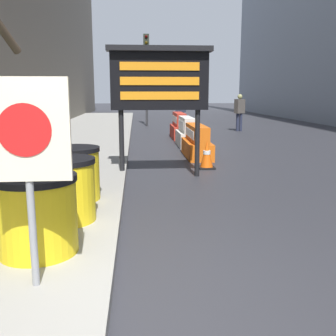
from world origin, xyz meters
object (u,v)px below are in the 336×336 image
object	(u,v)px
jersey_barrier_red_striped	(179,127)
traffic_cone_mid	(207,155)
barrel_drum_middle	(64,190)
message_board	(160,81)
pedestrian_passerby	(240,109)
traffic_light_near_curb	(146,61)
pedestrian_worker	(181,108)
barrel_drum_back	(73,173)
warning_sign	(26,144)
jersey_barrier_orange_far	(197,143)
barrel_drum_foreground	(37,214)
jersey_barrier_white	(186,133)
traffic_cone_near	(203,137)

from	to	relation	value
jersey_barrier_red_striped	traffic_cone_mid	distance (m)	6.02
barrel_drum_middle	jersey_barrier_red_striped	world-z (taller)	jersey_barrier_red_striped
message_board	pedestrian_passerby	distance (m)	10.25
barrel_drum_middle	jersey_barrier_red_striped	size ratio (longest dim) A/B	0.44
traffic_light_near_curb	pedestrian_worker	xyz separation A→B (m)	(1.41, -2.82, -2.20)
barrel_drum_back	pedestrian_worker	size ratio (longest dim) A/B	0.45
barrel_drum_back	warning_sign	world-z (taller)	warning_sign
jersey_barrier_orange_far	pedestrian_passerby	bearing A→B (deg)	66.76
barrel_drum_back	pedestrian_passerby	bearing A→B (deg)	64.42
barrel_drum_foreground	barrel_drum_middle	world-z (taller)	same
pedestrian_passerby	pedestrian_worker	bearing A→B (deg)	-29.46
jersey_barrier_orange_far	pedestrian_passerby	world-z (taller)	pedestrian_passerby
traffic_light_near_curb	pedestrian_passerby	world-z (taller)	traffic_light_near_curb
barrel_drum_middle	jersey_barrier_orange_far	world-z (taller)	barrel_drum_middle
barrel_drum_back	warning_sign	size ratio (longest dim) A/B	0.47
barrel_drum_back	jersey_barrier_red_striped	bearing A→B (deg)	74.20
traffic_light_near_curb	pedestrian_worker	bearing A→B (deg)	-63.49
barrel_drum_foreground	pedestrian_worker	xyz separation A→B (m)	(2.93, 13.52, 0.50)
barrel_drum_foreground	jersey_barrier_white	size ratio (longest dim) A/B	0.46
jersey_barrier_white	traffic_light_near_curb	world-z (taller)	traffic_light_near_curb
pedestrian_worker	traffic_light_near_curb	bearing A→B (deg)	122.60
jersey_barrier_white	traffic_cone_mid	bearing A→B (deg)	-90.42
traffic_cone_near	traffic_cone_mid	bearing A→B (deg)	-98.28
jersey_barrier_orange_far	jersey_barrier_white	world-z (taller)	jersey_barrier_white
jersey_barrier_red_striped	pedestrian_passerby	xyz separation A→B (m)	(2.96, 2.53, 0.54)
jersey_barrier_white	traffic_cone_near	bearing A→B (deg)	-58.20
message_board	barrel_drum_middle	bearing A→B (deg)	-113.76
barrel_drum_back	pedestrian_worker	xyz separation A→B (m)	(2.88, 11.56, 0.50)
barrel_drum_foreground	traffic_cone_near	xyz separation A→B (m)	(2.99, 7.99, -0.16)
barrel_drum_middle	pedestrian_passerby	bearing A→B (deg)	66.34
warning_sign	jersey_barrier_red_striped	world-z (taller)	warning_sign
barrel_drum_back	barrel_drum_foreground	bearing A→B (deg)	-91.29
warning_sign	pedestrian_passerby	xyz separation A→B (m)	(5.40, 14.11, -0.35)
barrel_drum_foreground	pedestrian_worker	size ratio (longest dim) A/B	0.45
barrel_drum_back	traffic_cone_mid	world-z (taller)	barrel_drum_back
traffic_light_near_curb	barrel_drum_middle	bearing A→B (deg)	-95.38
jersey_barrier_white	traffic_light_near_curb	distance (m)	8.23
traffic_cone_near	pedestrian_worker	xyz separation A→B (m)	(-0.07, 5.53, 0.65)
traffic_cone_near	traffic_cone_mid	size ratio (longest dim) A/B	1.18
pedestrian_worker	jersey_barrier_orange_far	bearing A→B (deg)	-86.85
barrel_drum_back	jersey_barrier_red_striped	distance (m)	9.27
pedestrian_passerby	traffic_cone_mid	bearing A→B (deg)	43.52
barrel_drum_foreground	warning_sign	distance (m)	1.05
traffic_cone_mid	jersey_barrier_white	bearing A→B (deg)	89.58
message_board	jersey_barrier_white	world-z (taller)	message_board
barrel_drum_foreground	traffic_cone_mid	world-z (taller)	barrel_drum_foreground
jersey_barrier_red_striped	barrel_drum_back	bearing A→B (deg)	-105.80
warning_sign	jersey_barrier_white	bearing A→B (deg)	75.43
warning_sign	message_board	size ratio (longest dim) A/B	0.65
traffic_cone_mid	barrel_drum_back	bearing A→B (deg)	-130.67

